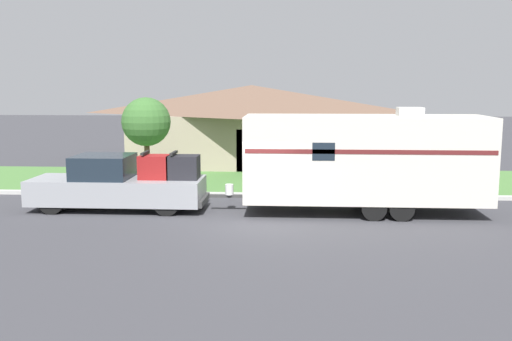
% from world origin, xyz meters
% --- Properties ---
extents(ground_plane, '(120.00, 120.00, 0.00)m').
position_xyz_m(ground_plane, '(0.00, 0.00, 0.00)').
color(ground_plane, '#38383D').
extents(curb_strip, '(80.00, 0.30, 0.14)m').
position_xyz_m(curb_strip, '(0.00, 3.75, 0.07)').
color(curb_strip, '#ADADA8').
rests_on(curb_strip, ground_plane).
extents(lawn_strip, '(80.00, 7.00, 0.03)m').
position_xyz_m(lawn_strip, '(0.00, 7.40, 0.01)').
color(lawn_strip, '#477538').
rests_on(lawn_strip, ground_plane).
extents(house_across_street, '(13.03, 7.66, 4.22)m').
position_xyz_m(house_across_street, '(-0.92, 13.34, 2.19)').
color(house_across_street, gray).
rests_on(house_across_street, ground_plane).
extents(pickup_truck, '(5.98, 1.98, 2.01)m').
position_xyz_m(pickup_truck, '(-4.60, 1.25, 0.88)').
color(pickup_truck, black).
rests_on(pickup_truck, ground_plane).
extents(travel_trailer, '(9.14, 2.50, 3.53)m').
position_xyz_m(travel_trailer, '(3.67, 1.25, 1.84)').
color(travel_trailer, black).
rests_on(travel_trailer, ground_plane).
extents(mailbox, '(0.48, 0.20, 1.36)m').
position_xyz_m(mailbox, '(5.24, 4.69, 1.04)').
color(mailbox, brown).
rests_on(mailbox, ground_plane).
extents(tree_in_yard, '(2.13, 2.13, 3.71)m').
position_xyz_m(tree_in_yard, '(-5.10, 6.94, 2.63)').
color(tree_in_yard, brown).
rests_on(tree_in_yard, ground_plane).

